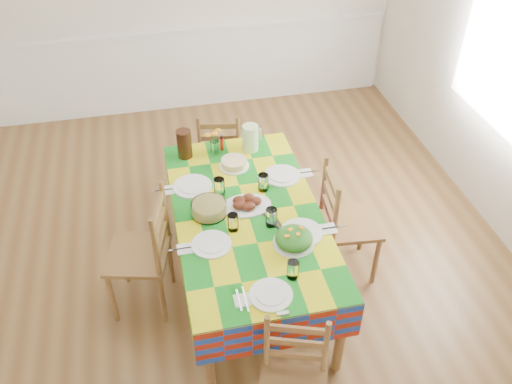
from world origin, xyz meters
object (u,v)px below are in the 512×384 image
green_pitcher (250,138)px  tea_pitcher (184,144)px  dining_table (248,221)px  chair_left (144,254)px  meat_platter (246,204)px  chair_far (220,153)px  chair_right (345,223)px

green_pitcher → tea_pitcher: 0.52m
dining_table → chair_left: (-0.73, -0.01, -0.16)m
meat_platter → tea_pitcher: (-0.34, 0.70, 0.09)m
meat_platter → tea_pitcher: tea_pitcher is taller
dining_table → meat_platter: bearing=86.5°
dining_table → chair_far: bearing=90.4°
dining_table → green_pitcher: bearing=76.5°
chair_far → chair_right: size_ratio=0.90×
chair_far → chair_right: bearing=133.2°
meat_platter → tea_pitcher: 0.78m
dining_table → meat_platter: meat_platter is taller
chair_far → chair_left: bearing=69.0°
chair_far → chair_right: chair_right is taller
green_pitcher → chair_far: size_ratio=0.25×
green_pitcher → chair_far: 0.62m
meat_platter → chair_right: 0.78m
chair_left → chair_right: size_ratio=1.03×
dining_table → green_pitcher: size_ratio=8.55×
tea_pitcher → dining_table: bearing=-65.9°
chair_far → chair_right: 1.38m
meat_platter → chair_left: chair_left is taller
meat_platter → chair_far: size_ratio=0.40×
dining_table → chair_left: chair_left is taller
chair_left → green_pitcher: bearing=143.4°
chair_right → chair_left: bearing=95.9°
green_pitcher → chair_right: (0.56, -0.73, -0.36)m
meat_platter → chair_right: chair_right is taller
green_pitcher → chair_far: (-0.18, 0.43, -0.40)m
dining_table → chair_far: size_ratio=2.15×
green_pitcher → tea_pitcher: tea_pitcher is taller
dining_table → tea_pitcher: bearing=114.1°
chair_right → tea_pitcher: bearing=60.2°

